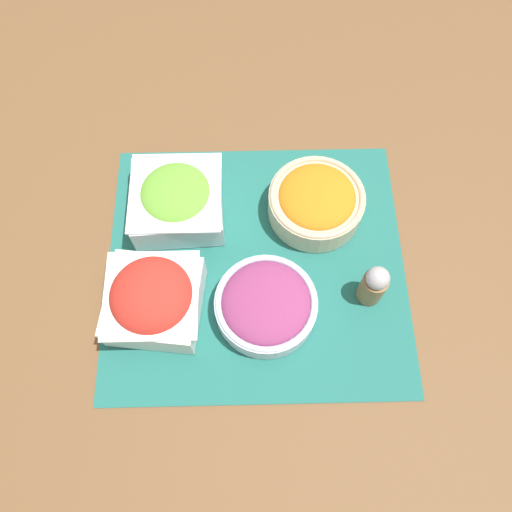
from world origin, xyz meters
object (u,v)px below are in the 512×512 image
(onion_bowl, at_px, (266,304))
(tomato_bowl, at_px, (153,299))
(pepper_shaker, at_px, (374,285))
(carrot_bowl, at_px, (316,201))
(lettuce_bowl, at_px, (177,199))

(onion_bowl, bearing_deg, tomato_bowl, -2.50)
(onion_bowl, relative_size, tomato_bowl, 1.03)
(pepper_shaker, bearing_deg, carrot_bowl, -63.66)
(onion_bowl, xyz_separation_m, carrot_bowl, (-0.09, -0.19, 0.01))
(tomato_bowl, distance_m, pepper_shaker, 0.36)
(carrot_bowl, distance_m, tomato_bowl, 0.33)
(tomato_bowl, bearing_deg, carrot_bowl, -146.89)
(carrot_bowl, bearing_deg, lettuce_bowl, -1.68)
(lettuce_bowl, bearing_deg, carrot_bowl, 178.32)
(lettuce_bowl, height_order, pepper_shaker, pepper_shaker)
(tomato_bowl, xyz_separation_m, pepper_shaker, (-0.36, -0.02, 0.00))
(pepper_shaker, bearing_deg, lettuce_bowl, -27.59)
(tomato_bowl, bearing_deg, lettuce_bowl, -98.98)
(onion_bowl, bearing_deg, carrot_bowl, -116.72)
(lettuce_bowl, xyz_separation_m, tomato_bowl, (0.03, 0.19, 0.01))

